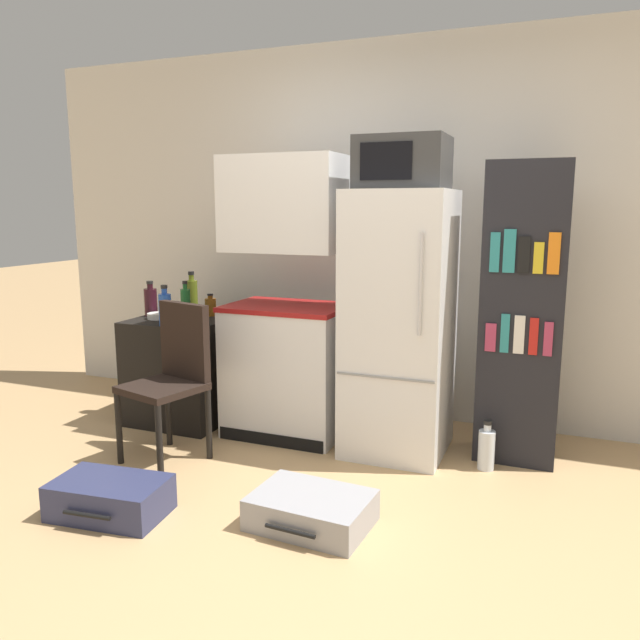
{
  "coord_description": "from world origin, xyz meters",
  "views": [
    {
      "loc": [
        0.94,
        -2.28,
        1.48
      ],
      "look_at": [
        -0.31,
        0.85,
        0.87
      ],
      "focal_mm": 35.0,
      "sensor_mm": 36.0,
      "label": 1
    }
  ],
  "objects": [
    {
      "name": "ground_plane",
      "position": [
        0.0,
        0.0,
        0.0
      ],
      "size": [
        24.0,
        24.0,
        0.0
      ],
      "primitive_type": "plane",
      "color": "tan"
    },
    {
      "name": "wall_back",
      "position": [
        0.2,
        2.0,
        1.3
      ],
      "size": [
        6.4,
        0.1,
        2.59
      ],
      "color": "silver",
      "rests_on": "ground_plane"
    },
    {
      "name": "side_table",
      "position": [
        -1.51,
        1.29,
        0.36
      ],
      "size": [
        0.64,
        0.61,
        0.72
      ],
      "color": "black",
      "rests_on": "ground_plane"
    },
    {
      "name": "kitchen_hutch",
      "position": [
        -0.73,
        1.33,
        0.82
      ],
      "size": [
        0.76,
        0.56,
        1.79
      ],
      "color": "white",
      "rests_on": "ground_plane"
    },
    {
      "name": "refrigerator",
      "position": [
        0.02,
        1.3,
        0.79
      ],
      "size": [
        0.59,
        0.63,
        1.58
      ],
      "color": "white",
      "rests_on": "ground_plane"
    },
    {
      "name": "microwave",
      "position": [
        0.02,
        1.3,
        1.73
      ],
      "size": [
        0.5,
        0.4,
        0.3
      ],
      "color": "#333333",
      "rests_on": "refrigerator"
    },
    {
      "name": "bookshelf",
      "position": [
        0.71,
        1.44,
        0.87
      ],
      "size": [
        0.46,
        0.33,
        1.73
      ],
      "color": "black",
      "rests_on": "ground_plane"
    },
    {
      "name": "bottle_wine_dark",
      "position": [
        -1.77,
        1.3,
        0.83
      ],
      "size": [
        0.09,
        0.09,
        0.25
      ],
      "color": "black",
      "rests_on": "side_table"
    },
    {
      "name": "bottle_olive_oil",
      "position": [
        -1.58,
        1.53,
        0.85
      ],
      "size": [
        0.08,
        0.08,
        0.3
      ],
      "color": "#566619",
      "rests_on": "side_table"
    },
    {
      "name": "bottle_blue_soda",
      "position": [
        -1.46,
        1.04,
        0.83
      ],
      "size": [
        0.08,
        0.08,
        0.26
      ],
      "color": "#1E47A3",
      "rests_on": "side_table"
    },
    {
      "name": "bottle_amber_beer",
      "position": [
        -1.39,
        1.47,
        0.79
      ],
      "size": [
        0.08,
        0.08,
        0.16
      ],
      "color": "brown",
      "rests_on": "side_table"
    },
    {
      "name": "bottle_green_tall",
      "position": [
        -1.49,
        1.32,
        0.83
      ],
      "size": [
        0.07,
        0.07,
        0.26
      ],
      "color": "#1E6028",
      "rests_on": "side_table"
    },
    {
      "name": "bowl",
      "position": [
        -1.66,
        1.23,
        0.74
      ],
      "size": [
        0.15,
        0.15,
        0.04
      ],
      "color": "silver",
      "rests_on": "side_table"
    },
    {
      "name": "chair",
      "position": [
        -1.18,
        0.71,
        0.54
      ],
      "size": [
        0.49,
        0.49,
        0.92
      ],
      "rotation": [
        0.0,
        0.0,
        -0.27
      ],
      "color": "black",
      "rests_on": "ground_plane"
    },
    {
      "name": "suitcase_large_flat",
      "position": [
        -0.11,
        0.24,
        0.08
      ],
      "size": [
        0.57,
        0.44,
        0.15
      ],
      "rotation": [
        0.0,
        0.0,
        -0.06
      ],
      "color": "#99999E",
      "rests_on": "ground_plane"
    },
    {
      "name": "suitcase_small_flat",
      "position": [
        -1.06,
        -0.03,
        0.09
      ],
      "size": [
        0.57,
        0.4,
        0.18
      ],
      "rotation": [
        0.0,
        0.0,
        0.11
      ],
      "color": "navy",
      "rests_on": "ground_plane"
    },
    {
      "name": "water_bottle_front",
      "position": [
        0.58,
        1.2,
        0.12
      ],
      "size": [
        0.1,
        0.1,
        0.29
      ],
      "color": "silver",
      "rests_on": "ground_plane"
    }
  ]
}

